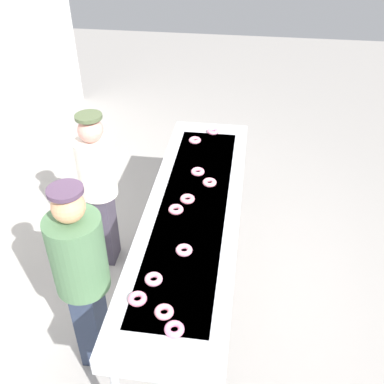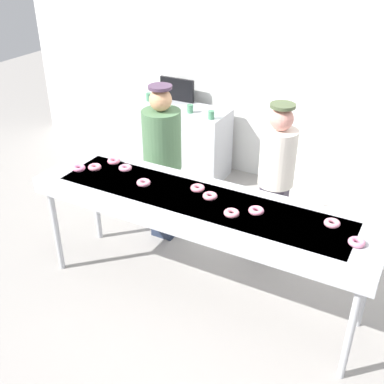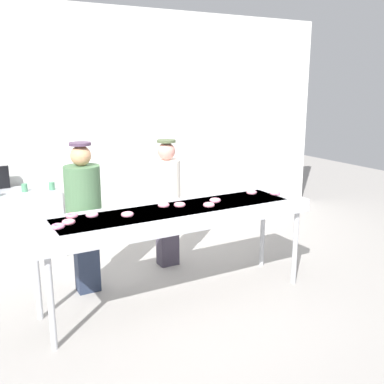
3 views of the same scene
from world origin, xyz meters
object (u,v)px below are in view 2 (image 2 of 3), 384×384
object	(u,v)px
paper_cup_0	(163,106)
paper_cup_1	(211,115)
fryer_conveyor	(199,207)
paper_cup_3	(190,109)
strawberry_donut_6	(232,213)
strawberry_donut_0	(210,196)
strawberry_donut_3	(332,223)
strawberry_donut_9	(256,211)
strawberry_donut_10	(144,183)
strawberry_donut_1	(125,168)
strawberry_donut_4	(198,188)
worker_baker	(162,154)
prep_counter	(169,138)
strawberry_donut_5	(95,167)
menu_display	(177,89)
worker_assistant	(276,175)
strawberry_donut_7	(79,168)
strawberry_donut_8	(357,242)
strawberry_donut_2	(114,161)
paper_cup_2	(149,97)

from	to	relation	value
paper_cup_0	paper_cup_1	size ratio (longest dim) A/B	1.00
fryer_conveyor	paper_cup_3	size ratio (longest dim) A/B	28.81
strawberry_donut_6	paper_cup_1	size ratio (longest dim) A/B	1.18
strawberry_donut_0	strawberry_donut_3	bearing A→B (deg)	4.15
strawberry_donut_9	strawberry_donut_6	bearing A→B (deg)	-141.48
strawberry_donut_9	strawberry_donut_10	distance (m)	1.01
strawberry_donut_1	strawberry_donut_4	bearing A→B (deg)	-1.56
worker_baker	prep_counter	size ratio (longest dim) A/B	1.03
strawberry_donut_9	paper_cup_3	size ratio (longest dim) A/B	1.18
strawberry_donut_0	worker_baker	xyz separation A→B (m)	(-0.83, 0.62, -0.07)
strawberry_donut_6	strawberry_donut_10	world-z (taller)	same
strawberry_donut_6	paper_cup_0	world-z (taller)	strawberry_donut_6
strawberry_donut_5	menu_display	world-z (taller)	menu_display
strawberry_donut_4	strawberry_donut_6	distance (m)	0.47
strawberry_donut_4	worker_assistant	distance (m)	0.90
strawberry_donut_9	paper_cup_3	world-z (taller)	strawberry_donut_9
strawberry_donut_0	strawberry_donut_7	world-z (taller)	same
paper_cup_0	paper_cup_3	distance (m)	0.35
strawberry_donut_8	strawberry_donut_2	bearing A→B (deg)	173.86
menu_display	strawberry_donut_4	bearing A→B (deg)	-56.36
strawberry_donut_4	worker_baker	xyz separation A→B (m)	(-0.68, 0.55, -0.07)
fryer_conveyor	strawberry_donut_8	xyz separation A→B (m)	(1.25, -0.03, 0.09)
strawberry_donut_4	strawberry_donut_8	size ratio (longest dim) A/B	1.00
strawberry_donut_0	worker_baker	distance (m)	1.03
strawberry_donut_0	worker_baker	bearing A→B (deg)	143.42
strawberry_donut_8	strawberry_donut_1	bearing A→B (deg)	175.13
paper_cup_3	strawberry_donut_3	bearing A→B (deg)	-39.99
paper_cup_1	strawberry_donut_4	bearing A→B (deg)	-67.15
strawberry_donut_5	strawberry_donut_9	bearing A→B (deg)	-0.07
strawberry_donut_0	strawberry_donut_2	distance (m)	1.08
strawberry_donut_5	prep_counter	bearing A→B (deg)	102.16
paper_cup_2	paper_cup_3	size ratio (longest dim) A/B	1.00
strawberry_donut_1	strawberry_donut_8	distance (m)	2.08
strawberry_donut_0	prep_counter	xyz separation A→B (m)	(-1.59, 2.00, -0.57)
strawberry_donut_5	strawberry_donut_4	bearing A→B (deg)	5.59
strawberry_donut_5	paper_cup_2	distance (m)	2.21
strawberry_donut_6	strawberry_donut_10	bearing A→B (deg)	174.18
strawberry_donut_3	paper_cup_1	bearing A→B (deg)	136.58
strawberry_donut_6	paper_cup_2	distance (m)	3.09
strawberry_donut_4	strawberry_donut_6	world-z (taller)	same
strawberry_donut_1	paper_cup_0	size ratio (longest dim) A/B	1.18
paper_cup_0	menu_display	size ratio (longest dim) A/B	0.21
strawberry_donut_7	paper_cup_2	world-z (taller)	strawberry_donut_7
fryer_conveyor	strawberry_donut_8	world-z (taller)	strawberry_donut_8
strawberry_donut_10	paper_cup_1	distance (m)	1.92
fryer_conveyor	strawberry_donut_6	distance (m)	0.35
strawberry_donut_6	strawberry_donut_8	xyz separation A→B (m)	(0.92, 0.07, 0.00)
fryer_conveyor	strawberry_donut_1	world-z (taller)	strawberry_donut_1
prep_counter	paper_cup_1	xyz separation A→B (m)	(0.69, -0.17, 0.50)
fryer_conveyor	strawberry_donut_6	size ratio (longest dim) A/B	24.37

